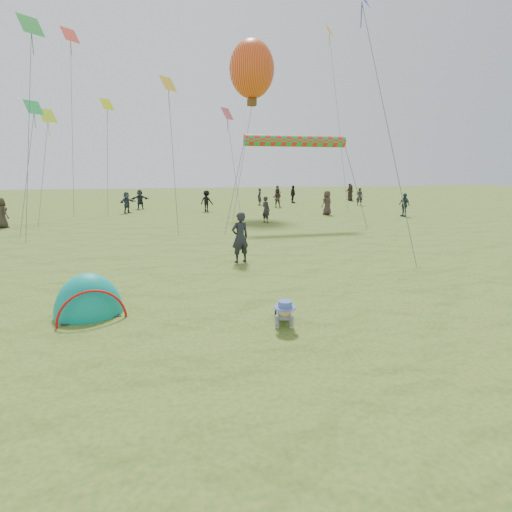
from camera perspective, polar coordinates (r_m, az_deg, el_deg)
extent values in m
plane|color=#335B19|center=(8.26, -1.24, -11.08)|extent=(140.00, 140.00, 0.00)
ellipsoid|color=#078480|center=(10.07, -22.68, -7.71)|extent=(1.78, 1.59, 1.96)
imported|color=#202129|center=(14.28, -2.29, 2.67)|extent=(0.76, 0.60, 1.82)
imported|color=#28282C|center=(38.35, 0.50, 8.46)|extent=(0.45, 0.62, 1.59)
imported|color=#45372A|center=(45.04, 3.12, 9.00)|extent=(0.97, 0.88, 1.61)
imported|color=#3A2926|center=(30.43, 10.11, 7.50)|extent=(1.02, 0.86, 1.78)
imported|color=#212933|center=(35.76, -16.24, 7.76)|extent=(1.55, 0.55, 1.65)
imported|color=black|center=(39.25, 14.56, 8.21)|extent=(0.72, 0.66, 1.66)
imported|color=#3D2D2B|center=(36.24, 3.04, 8.30)|extent=(1.02, 0.94, 1.69)
imported|color=black|center=(41.27, 5.31, 8.79)|extent=(0.50, 1.06, 1.76)
imported|color=black|center=(32.59, -7.07, 7.80)|extent=(1.25, 1.15, 1.69)
imported|color=#332B22|center=(27.26, -32.56, 5.22)|extent=(1.00, 0.98, 1.74)
imported|color=#303B48|center=(32.79, -17.97, 7.28)|extent=(1.40, 1.42, 1.63)
imported|color=#222327|center=(25.31, 1.42, 6.63)|extent=(0.65, 0.72, 1.66)
imported|color=#3D2C25|center=(47.09, 13.17, 8.95)|extent=(1.08, 1.00, 1.79)
imported|color=#2D3F49|center=(30.71, 20.41, 6.87)|extent=(0.53, 1.03, 1.68)
imported|color=black|center=(44.93, 13.34, 8.76)|extent=(0.68, 0.92, 1.72)
cylinder|color=red|center=(23.60, 5.68, 16.04)|extent=(5.94, 0.64, 0.64)
plane|color=#EC3F2A|center=(37.34, -25.04, 26.71)|extent=(1.30, 1.30, 1.06)
plane|color=gold|center=(26.12, -12.44, 22.91)|extent=(1.04, 1.04, 0.85)
plane|color=#D7EC12|center=(35.48, -20.53, 19.64)|extent=(1.07, 1.07, 0.88)
plane|color=green|center=(27.46, -29.20, 18.06)|extent=(0.97, 0.97, 0.79)
plane|color=#D05364|center=(33.35, -4.12, 19.62)|extent=(1.14, 1.14, 0.93)
plane|color=yellow|center=(39.44, 10.46, 29.08)|extent=(1.02, 1.02, 0.84)
plane|color=#C6E81F|center=(31.46, -27.64, 17.35)|extent=(1.09, 1.09, 0.89)
plane|color=green|center=(26.90, -29.52, 26.78)|extent=(1.24, 1.24, 1.01)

